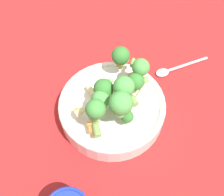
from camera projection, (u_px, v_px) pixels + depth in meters
ground_plane at (112, 113)px, 0.62m from camera, size 3.00×3.00×0.00m
bowl at (112, 107)px, 0.60m from camera, size 0.24×0.24×0.05m
pasta_salad at (118, 89)px, 0.53m from camera, size 0.21×0.13×0.10m
spoon at (172, 69)px, 0.69m from camera, size 0.13×0.12×0.01m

